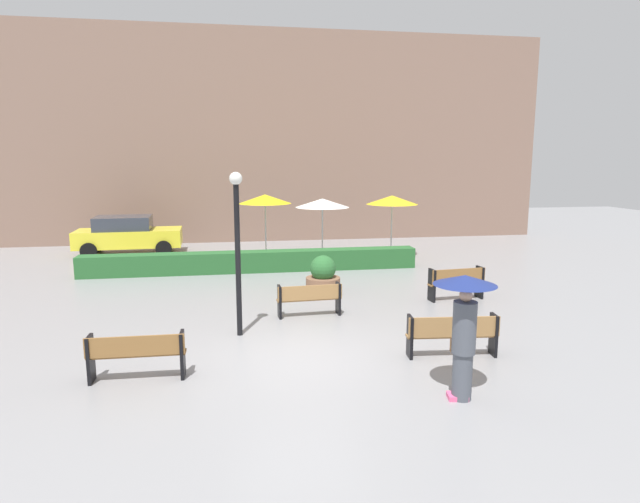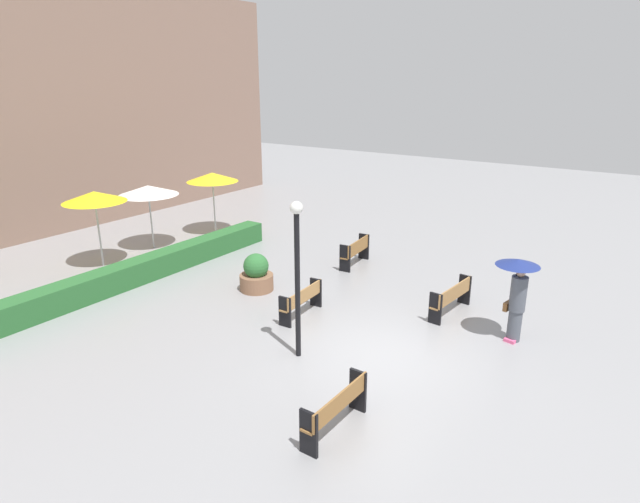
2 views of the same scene
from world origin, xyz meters
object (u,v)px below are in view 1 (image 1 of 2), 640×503
Objects in this scene: bench_mid_center at (309,298)px; patio_umbrella_yellow at (265,199)px; lamp_post at (237,236)px; patio_umbrella_white at (322,203)px; patio_umbrella_yellow_far at (392,200)px; planter_pot at (323,277)px; bench_near_right at (453,333)px; pedestrian_with_umbrella at (464,318)px; bench_near_left at (136,353)px; parked_car at (128,234)px; bench_far_right at (457,281)px.

patio_umbrella_yellow reaches higher than bench_mid_center.
patio_umbrella_white is (3.47, 9.29, -0.07)m from lamp_post.
bench_mid_center is 0.45× the size of lamp_post.
planter_pot is at bearing -124.52° from patio_umbrella_yellow_far.
patio_umbrella_yellow_far is at bearing 79.27° from bench_near_right.
bench_near_right is 0.51× the size of lamp_post.
bench_mid_center is 9.00m from patio_umbrella_yellow_far.
lamp_post is at bearing -125.18° from patio_umbrella_yellow_far.
pedestrian_with_umbrella is at bearing -81.67° from planter_pot.
bench_near_left is at bearing -136.76° from bench_mid_center.
patio_umbrella_yellow is at bearing -21.43° from parked_car.
patio_umbrella_white is at bearing 93.34° from bench_near_right.
patio_umbrella_white is 2.77m from patio_umbrella_yellow_far.
bench_mid_center is 8.48m from patio_umbrella_white.
planter_pot is (-3.55, 1.33, -0.05)m from bench_far_right.
patio_umbrella_white reaches higher than pedestrian_with_umbrella.
bench_near_left is 0.67× the size of patio_umbrella_yellow.
bench_near_right is 5.68m from planter_pot.
lamp_post is (-3.53, 3.81, 0.88)m from pedestrian_with_umbrella.
bench_near_right is (-1.89, -4.10, -0.03)m from bench_far_right.
bench_near_right is 0.43× the size of parked_car.
patio_umbrella_white is 0.55× the size of parked_car.
bench_near_left is at bearing -79.33° from parked_car.
pedestrian_with_umbrella reaches higher than parked_car.
parked_car is at bearing 138.43° from bench_far_right.
planter_pot is 4.54m from lamp_post.
bench_near_left reaches higher than bench_mid_center.
parked_car reaches higher than bench_mid_center.
patio_umbrella_white is at bearing 109.41° from bench_far_right.
planter_pot reaches higher than bench_near_left.
bench_far_right reaches higher than bench_near_left.
pedestrian_with_umbrella is 0.57× the size of lamp_post.
planter_pot is 6.23m from patio_umbrella_white.
patio_umbrella_white reaches higher than planter_pot.
patio_umbrella_yellow_far is 10.95m from parked_car.
lamp_post is at bearing -97.45° from patio_umbrella_yellow.
planter_pot is (-1.66, 5.43, -0.02)m from bench_near_right.
bench_near_right reaches higher than bench_mid_center.
patio_umbrella_white is at bearing -14.13° from parked_car.
patio_umbrella_yellow_far is 0.58× the size of parked_car.
patio_umbrella_yellow is at bearing 82.55° from lamp_post.
pedestrian_with_umbrella reaches higher than planter_pot.
parked_car is (-10.56, 2.49, -1.47)m from patio_umbrella_yellow_far.
lamp_post is (1.84, 2.21, 1.73)m from bench_near_left.
patio_umbrella_yellow_far is (2.66, 12.59, 0.94)m from pedestrian_with_umbrella.
planter_pot is at bearing 106.99° from bench_near_right.
pedestrian_with_umbrella is (5.36, -1.61, 0.84)m from bench_near_left.
pedestrian_with_umbrella is (-2.50, -5.86, 0.83)m from bench_far_right.
patio_umbrella_white reaches higher than bench_mid_center.
lamp_post is 10.74m from patio_umbrella_yellow_far.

